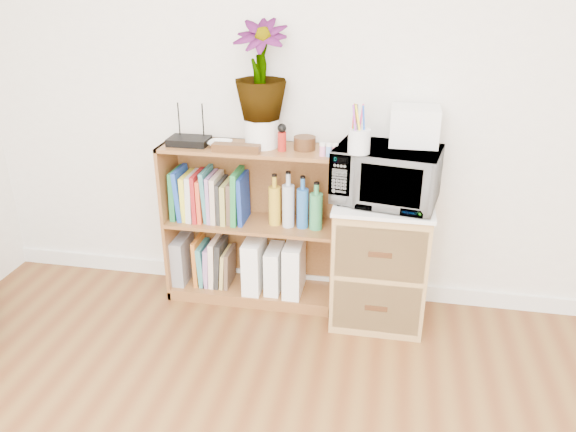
# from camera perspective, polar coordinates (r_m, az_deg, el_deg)

# --- Properties ---
(skirting_board) EXTENTS (4.00, 0.02, 0.10)m
(skirting_board) POSITION_cam_1_polar(r_m,az_deg,el_deg) (3.53, 2.58, -6.73)
(skirting_board) COLOR white
(skirting_board) RESTS_ON ground
(bookshelf) EXTENTS (1.00, 0.30, 0.95)m
(bookshelf) POSITION_cam_1_polar(r_m,az_deg,el_deg) (3.27, -3.71, -0.95)
(bookshelf) COLOR brown
(bookshelf) RESTS_ON ground
(wicker_unit) EXTENTS (0.50, 0.45, 0.70)m
(wicker_unit) POSITION_cam_1_polar(r_m,az_deg,el_deg) (3.17, 9.30, -4.62)
(wicker_unit) COLOR #9E7542
(wicker_unit) RESTS_ON ground
(microwave) EXTENTS (0.58, 0.44, 0.29)m
(microwave) POSITION_cam_1_polar(r_m,az_deg,el_deg) (2.95, 9.95, 4.12)
(microwave) COLOR silver
(microwave) RESTS_ON wicker_unit
(pen_cup) EXTENTS (0.11, 0.11, 0.12)m
(pen_cup) POSITION_cam_1_polar(r_m,az_deg,el_deg) (2.79, 7.24, 7.56)
(pen_cup) COLOR silver
(pen_cup) RESTS_ON microwave
(small_appliance) EXTENTS (0.24, 0.20, 0.19)m
(small_appliance) POSITION_cam_1_polar(r_m,az_deg,el_deg) (2.98, 12.73, 8.93)
(small_appliance) COLOR white
(small_appliance) RESTS_ON microwave
(router) EXTENTS (0.22, 0.15, 0.04)m
(router) POSITION_cam_1_polar(r_m,az_deg,el_deg) (3.18, -10.02, 7.52)
(router) COLOR black
(router) RESTS_ON bookshelf
(white_bowl) EXTENTS (0.13, 0.13, 0.03)m
(white_bowl) POSITION_cam_1_polar(r_m,az_deg,el_deg) (3.11, -6.91, 7.28)
(white_bowl) COLOR white
(white_bowl) RESTS_ON bookshelf
(plant_pot) EXTENTS (0.18, 0.18, 0.16)m
(plant_pot) POSITION_cam_1_polar(r_m,az_deg,el_deg) (3.08, -2.70, 8.47)
(plant_pot) COLOR white
(plant_pot) RESTS_ON bookshelf
(potted_plant) EXTENTS (0.28, 0.28, 0.51)m
(potted_plant) POSITION_cam_1_polar(r_m,az_deg,el_deg) (3.01, -2.83, 14.56)
(potted_plant) COLOR #306F2C
(potted_plant) RESTS_ON plant_pot
(trinket_box) EXTENTS (0.26, 0.06, 0.04)m
(trinket_box) POSITION_cam_1_polar(r_m,az_deg,el_deg) (3.02, -5.28, 6.90)
(trinket_box) COLOR #3D2510
(trinket_box) RESTS_ON bookshelf
(kokeshi_doll) EXTENTS (0.05, 0.05, 0.10)m
(kokeshi_doll) POSITION_cam_1_polar(r_m,az_deg,el_deg) (3.01, -0.62, 7.58)
(kokeshi_doll) COLOR maroon
(kokeshi_doll) RESTS_ON bookshelf
(wooden_bowl) EXTENTS (0.12, 0.12, 0.07)m
(wooden_bowl) POSITION_cam_1_polar(r_m,az_deg,el_deg) (3.04, 1.70, 7.41)
(wooden_bowl) COLOR #3D2410
(wooden_bowl) RESTS_ON bookshelf
(paint_jars) EXTENTS (0.12, 0.04, 0.06)m
(paint_jars) POSITION_cam_1_polar(r_m,az_deg,el_deg) (2.93, 4.16, 6.63)
(paint_jars) COLOR pink
(paint_jars) RESTS_ON bookshelf
(file_box) EXTENTS (0.09, 0.23, 0.28)m
(file_box) POSITION_cam_1_polar(r_m,az_deg,el_deg) (3.52, -10.71, -4.26)
(file_box) COLOR gray
(file_box) RESTS_ON bookshelf
(magazine_holder_left) EXTENTS (0.10, 0.26, 0.32)m
(magazine_holder_left) POSITION_cam_1_polar(r_m,az_deg,el_deg) (3.37, -3.41, -4.80)
(magazine_holder_left) COLOR white
(magazine_holder_left) RESTS_ON bookshelf
(magazine_holder_mid) EXTENTS (0.09, 0.22, 0.27)m
(magazine_holder_mid) POSITION_cam_1_polar(r_m,az_deg,el_deg) (3.36, -1.39, -5.37)
(magazine_holder_mid) COLOR white
(magazine_holder_mid) RESTS_ON bookshelf
(magazine_holder_right) EXTENTS (0.10, 0.26, 0.32)m
(magazine_holder_right) POSITION_cam_1_polar(r_m,az_deg,el_deg) (3.33, 0.63, -5.21)
(magazine_holder_right) COLOR white
(magazine_holder_right) RESTS_ON bookshelf
(cookbooks) EXTENTS (0.43, 0.20, 0.31)m
(cookbooks) POSITION_cam_1_polar(r_m,az_deg,el_deg) (3.28, -8.02, 1.98)
(cookbooks) COLOR #1E713B
(cookbooks) RESTS_ON bookshelf
(liquor_bottles) EXTENTS (0.31, 0.07, 0.32)m
(liquor_bottles) POSITION_cam_1_polar(r_m,az_deg,el_deg) (3.15, 0.80, 1.50)
(liquor_bottles) COLOR gold
(liquor_bottles) RESTS_ON bookshelf
(lower_books) EXTENTS (0.23, 0.19, 0.29)m
(lower_books) POSITION_cam_1_polar(r_m,az_deg,el_deg) (3.46, -7.53, -4.72)
(lower_books) COLOR #BE6721
(lower_books) RESTS_ON bookshelf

